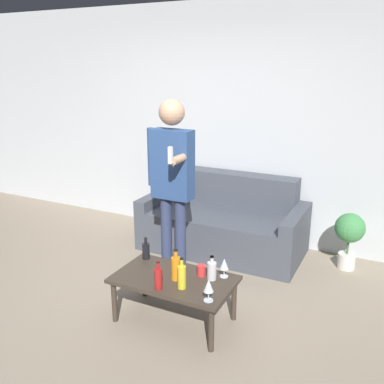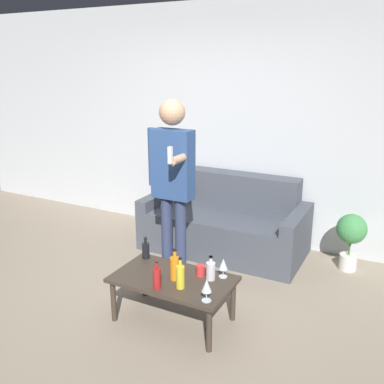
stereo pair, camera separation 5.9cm
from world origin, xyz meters
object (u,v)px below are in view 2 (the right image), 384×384
Objects in this scene: couch at (225,224)px; bottle_orange at (146,250)px; coffee_table at (173,282)px; person_standing_front at (172,176)px.

couch is 1.33m from bottle_orange.
couch reaches higher than bottle_orange.
bottle_orange is at bearing -98.68° from couch.
coffee_table is at bearing -82.84° from couch.
bottle_orange reaches higher than coffee_table.
person_standing_front is at bearing -99.50° from couch.
couch is 1.52m from coffee_table.
bottle_orange is (-0.20, -1.31, 0.16)m from couch.
coffee_table is (0.19, -1.51, 0.04)m from couch.
couch is 8.94× the size of bottle_orange.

